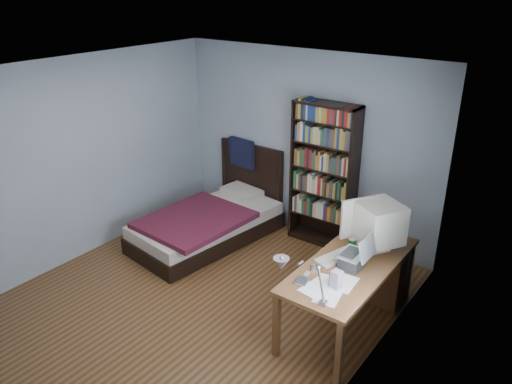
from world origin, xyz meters
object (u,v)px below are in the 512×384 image
Objects in this scene: crt_monitor at (377,223)px; desk_lamp at (289,268)px; speaker at (336,279)px; bed at (211,221)px; desk at (369,269)px; keyboard at (336,258)px; laptop at (354,258)px; bookshelf at (324,175)px; soda_can at (352,245)px.

crt_monitor is 1.57m from desk_lamp.
speaker is 2.71m from bed.
keyboard is (-0.16, -0.51, 0.32)m from desk.
laptop is at bearing 6.57° from keyboard.
bed is (-2.42, 0.17, -0.77)m from crt_monitor.
desk_lamp is at bearing -92.46° from crt_monitor.
laptop is at bearing -51.42° from bookshelf.
speaker is 0.08× the size of bed.
desk is at bearing 95.41° from laptop.
speaker is 0.09× the size of bookshelf.
desk is 13.13× the size of soda_can.
crt_monitor reaches higher than bed.
soda_can is (-0.11, -0.27, 0.37)m from desk.
bed is at bearing 143.77° from desk_lamp.
desk_lamp is 1.43m from soda_can.
keyboard is 1.71m from bookshelf.
bed is at bearing 177.68° from desk.
desk is at bearing 67.92° from soda_can.
desk_lamp reaches higher than laptop.
bookshelf is 1.65m from bed.
crt_monitor is at bearing 89.45° from laptop.
crt_monitor is 1.52m from bookshelf.
speaker is (0.09, 0.68, -0.43)m from desk_lamp.
laptop is 0.32m from soda_can.
speaker is at bearing -88.65° from crt_monitor.
crt_monitor reaches higher than laptop.
laptop is at bearing -90.55° from crt_monitor.
soda_can is at bearing 114.27° from speaker.
keyboard is at bearing -116.45° from crt_monitor.
bookshelf is at bearing 131.65° from speaker.
soda_can is (-0.16, 0.28, -0.04)m from laptop.
bed reaches higher than speaker.
bed is at bearing 176.03° from crt_monitor.
crt_monitor is at bearing -3.97° from bed.
desk is 4.74× the size of laptop.
speaker is (0.08, -0.95, 0.40)m from desk.
desk is 2.37m from bed.
crt_monitor is at bearing -52.01° from desk.
keyboard is at bearing -15.33° from bed.
speaker is (0.24, -0.44, 0.07)m from keyboard.
desk_lamp is at bearing -93.30° from laptop.
soda_can reaches higher than keyboard.
desk_lamp reaches higher than soda_can.
bookshelf reaches higher than soda_can.
desk_lamp is at bearing -66.62° from bookshelf.
desk is 0.61m from crt_monitor.
desk is at bearing 89.26° from keyboard.
desk_lamp is at bearing -36.23° from bed.
crt_monitor reaches higher than keyboard.
speaker is 0.71m from soda_can.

